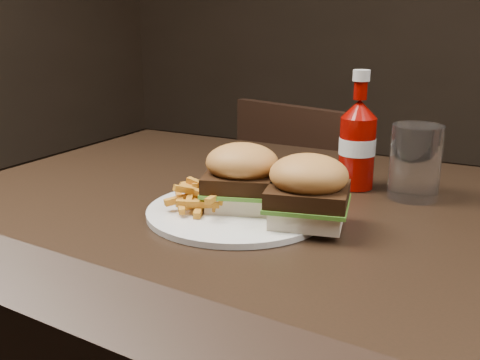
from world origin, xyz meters
The scene contains 8 objects.
dining_table centered at (0.00, 0.00, 0.73)m, with size 1.20×0.80×0.04m, color black.
chair_far centered at (-0.21, 0.69, 0.43)m, with size 0.36×0.36×0.03m, color black.
plate centered at (-0.10, -0.05, 0.76)m, with size 0.26×0.26×0.01m, color white.
sandwich_half_a centered at (-0.10, -0.04, 0.77)m, with size 0.09×0.09×0.02m, color beige.
sandwich_half_b centered at (0.01, -0.06, 0.77)m, with size 0.09×0.09×0.02m, color beige.
fries_pile centered at (-0.15, -0.06, 0.78)m, with size 0.12×0.12×0.05m, color gold, non-canonical shape.
ketchup_bottle centered at (0.01, 0.16, 0.81)m, with size 0.06×0.06×0.12m, color #810702.
tumbler centered at (0.11, 0.15, 0.81)m, with size 0.08×0.08×0.12m, color white.
Camera 1 is at (0.26, -0.73, 1.03)m, focal length 42.00 mm.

